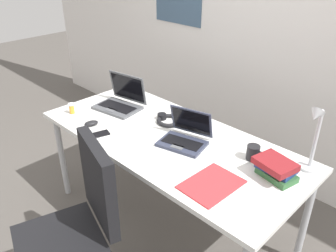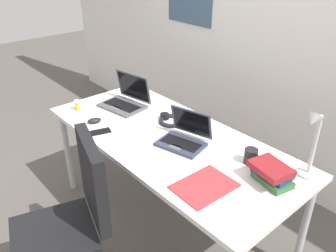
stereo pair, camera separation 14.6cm
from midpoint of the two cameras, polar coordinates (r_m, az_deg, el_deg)
name	(u,v)px [view 2 (the right image)]	position (r m, az deg, el deg)	size (l,w,h in m)	color
ground_plane	(168,222)	(2.67, 1.63, -15.70)	(12.00, 12.00, 0.00)	#56514C
wall_back	(278,24)	(2.84, 19.28, 15.62)	(6.00, 0.13, 2.60)	silver
desk	(168,144)	(2.25, 1.87, -3.10)	(1.80, 0.80, 0.74)	white
desk_lamp	(312,145)	(1.93, 24.73, -2.98)	(0.12, 0.18, 0.40)	silver
laptop_by_keyboard	(184,137)	(2.13, 4.63, -1.91)	(0.33, 0.31, 0.21)	#33384C
laptop_center	(126,100)	(2.63, -5.46, 4.29)	(0.37, 0.32, 0.24)	#515459
computer_mouse	(94,121)	(2.42, -10.42, 0.86)	(0.06, 0.10, 0.03)	black
cell_phone	(100,132)	(2.30, -9.39, -0.98)	(0.06, 0.14, 0.01)	black
headphones	(172,120)	(2.39, 2.36, 0.89)	(0.21, 0.18, 0.04)	black
pill_bottle	(77,105)	(2.62, -13.28, 3.35)	(0.04, 0.04, 0.08)	gold
book_stack	(272,173)	(1.90, 18.95, -7.42)	(0.24, 0.19, 0.10)	#336638
paper_folder_mid_desk	(204,186)	(1.81, 8.37, -9.88)	(0.23, 0.31, 0.01)	red
coffee_mug	(251,156)	(2.02, 15.63, -4.88)	(0.11, 0.08, 0.09)	black
office_chair	(69,235)	(2.09, -14.03, -17.10)	(0.56, 0.60, 0.97)	black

